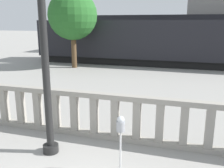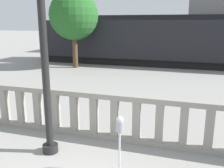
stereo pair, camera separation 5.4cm
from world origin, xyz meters
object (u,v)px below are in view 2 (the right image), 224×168
Objects in this scene: train_near at (163,42)px; train_far at (172,34)px; tree_left at (74,15)px; parking_meter at (120,128)px; lamppost at (42,17)px.

train_near is 0.92× the size of train_far.
train_far is 3.86× the size of tree_left.
tree_left is at bearing -152.94° from train_near.
train_near is (-0.75, 14.43, 0.71)m from parking_meter.
lamppost is 1.21× the size of tree_left.
parking_meter is 0.06× the size of train_far.
parking_meter is 14.47m from train_near.
tree_left is at bearing 112.62° from lamppost.
lamppost is 12.09m from tree_left.
train_far is at bearing 88.56° from train_near.
lamppost is at bearing 170.22° from parking_meter.
lamppost is 2.94m from parking_meter.
train_near is at bearing 27.06° from tree_left.
lamppost is 0.31× the size of train_far.
parking_meter is at bearing -60.34° from tree_left.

